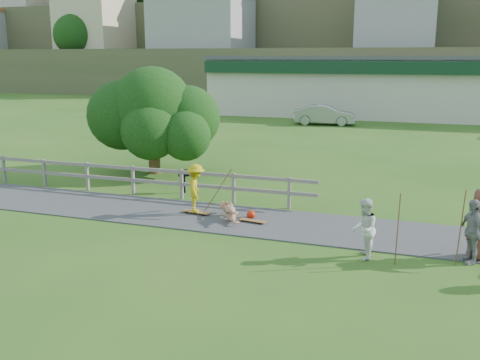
{
  "coord_description": "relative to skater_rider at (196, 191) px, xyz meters",
  "views": [
    {
      "loc": [
        6.12,
        -13.79,
        5.07
      ],
      "look_at": [
        0.69,
        2.0,
        1.19
      ],
      "focal_mm": 40.0,
      "sensor_mm": 36.0,
      "label": 1
    }
  ],
  "objects": [
    {
      "name": "car_silver",
      "position": [
        -0.29,
        24.87,
        -0.04
      ],
      "size": [
        4.76,
        2.12,
        1.52
      ],
      "primitive_type": "imported",
      "rotation": [
        0.0,
        0.0,
        1.69
      ],
      "color": "#96979D",
      "rests_on": "ground"
    },
    {
      "name": "bbq",
      "position": [
        -1.59,
        2.54,
        -0.36
      ],
      "size": [
        0.48,
        0.42,
        0.88
      ],
      "primitive_type": null,
      "rotation": [
        0.0,
        0.0,
        0.33
      ],
      "color": "black",
      "rests_on": "ground"
    },
    {
      "name": "pole_spec_left",
      "position": [
        6.4,
        -2.29,
        0.12
      ],
      "size": [
        0.03,
        0.03,
        1.84
      ],
      "primitive_type": "cylinder",
      "color": "brown",
      "rests_on": "ground"
    },
    {
      "name": "tree",
      "position": [
        -4.34,
        5.34,
        0.98
      ],
      "size": [
        5.8,
        5.8,
        3.55
      ],
      "primitive_type": null,
      "color": "black",
      "rests_on": "ground"
    },
    {
      "name": "pole_rider",
      "position": [
        0.6,
        0.4,
        0.12
      ],
      "size": [
        0.03,
        0.03,
        1.83
      ],
      "primitive_type": "cylinder",
      "color": "brown",
      "rests_on": "ground"
    },
    {
      "name": "strip_mall",
      "position": [
        4.69,
        33.34,
        1.78
      ],
      "size": [
        32.5,
        10.75,
        5.1
      ],
      "color": "beige",
      "rests_on": "ground"
    },
    {
      "name": "skater_rider",
      "position": [
        0.0,
        0.0,
        0.0
      ],
      "size": [
        0.94,
        1.18,
        1.59
      ],
      "primitive_type": "imported",
      "rotation": [
        0.0,
        0.0,
        1.96
      ],
      "color": "#BBA211",
      "rests_on": "ground"
    },
    {
      "name": "path",
      "position": [
        0.69,
        -0.1,
        -0.78
      ],
      "size": [
        34.0,
        3.0,
        0.04
      ],
      "primitive_type": "cube",
      "color": "#3B3B3D",
      "rests_on": "ground"
    },
    {
      "name": "skater_fallen",
      "position": [
        1.22,
        -0.17,
        -0.5
      ],
      "size": [
        1.6,
        1.21,
        0.6
      ],
      "primitive_type": "imported",
      "rotation": [
        0.0,
        0.0,
        0.57
      ],
      "color": "tan",
      "rests_on": "ground"
    },
    {
      "name": "spectator_a",
      "position": [
        5.59,
        -2.15,
        -0.01
      ],
      "size": [
        0.69,
        0.84,
        1.58
      ],
      "primitive_type": "imported",
      "rotation": [
        0.0,
        0.0,
        4.84
      ],
      "color": "silver",
      "rests_on": "ground"
    },
    {
      "name": "ground",
      "position": [
        0.69,
        -1.6,
        -0.8
      ],
      "size": [
        260.0,
        260.0,
        0.0
      ],
      "primitive_type": "plane",
      "color": "#265618",
      "rests_on": "ground"
    },
    {
      "name": "pole_spec_right",
      "position": [
        7.87,
        -1.81,
        0.17
      ],
      "size": [
        0.03,
        0.03,
        1.94
      ],
      "primitive_type": "cylinder",
      "color": "brown",
      "rests_on": "ground"
    },
    {
      "name": "helmet",
      "position": [
        1.82,
        0.18,
        -0.66
      ],
      "size": [
        0.28,
        0.28,
        0.28
      ],
      "primitive_type": "sphere",
      "color": "#B7230A",
      "rests_on": "ground"
    },
    {
      "name": "spectator_b",
      "position": [
        8.15,
        -1.57,
        0.03
      ],
      "size": [
        0.8,
        1.05,
        1.65
      ],
      "primitive_type": "imported",
      "rotation": [
        0.0,
        0.0,
        5.18
      ],
      "color": "gray",
      "rests_on": "ground"
    },
    {
      "name": "longboard_fallen",
      "position": [
        2.02,
        -0.27,
        -0.75
      ],
      "size": [
        0.88,
        0.33,
        0.1
      ],
      "primitive_type": null,
      "rotation": [
        0.0,
        0.0,
        -0.15
      ],
      "color": "brown",
      "rests_on": "ground"
    },
    {
      "name": "hillside",
      "position": [
        0.69,
        89.71,
        13.62
      ],
      "size": [
        220.0,
        67.0,
        47.5
      ],
      "color": "#4C5431",
      "rests_on": "ground"
    },
    {
      "name": "longboard_rider",
      "position": [
        0.0,
        0.0,
        -0.74
      ],
      "size": [
        0.97,
        0.35,
        0.1
      ],
      "primitive_type": null,
      "rotation": [
        0.0,
        0.0,
        -0.13
      ],
      "color": "brown",
      "rests_on": "ground"
    },
    {
      "name": "fence",
      "position": [
        -3.93,
        1.7,
        -0.07
      ],
      "size": [
        15.05,
        0.1,
        1.1
      ],
      "color": "slate",
      "rests_on": "ground"
    }
  ]
}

